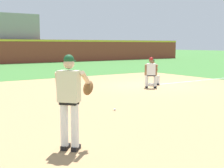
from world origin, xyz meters
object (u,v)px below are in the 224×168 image
baseball (115,110)px  first_baseman (153,71)px  baserunner (151,71)px  pitcher (71,96)px  first_base_bag (150,84)px

baseball → first_baseman: bearing=38.1°
first_baseman → baserunner: 1.10m
pitcher → baseball: bearing=42.2°
first_base_bag → first_baseman: 0.71m
baserunner → first_baseman: bearing=44.5°
baseball → baserunner: (4.30, 3.21, 0.76)m
first_base_bag → first_baseman: (0.18, 0.01, 0.69)m
first_base_bag → first_baseman: bearing=4.5°
first_base_bag → baseball: (-4.90, -3.97, -0.01)m
first_base_bag → pitcher: 10.08m
pitcher → baserunner: bearing=39.0°
baseball → baserunner: baserunner is taller
pitcher → baserunner: 9.08m
baseball → first_baseman: 6.49m
baserunner → pitcher: bearing=-141.0°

